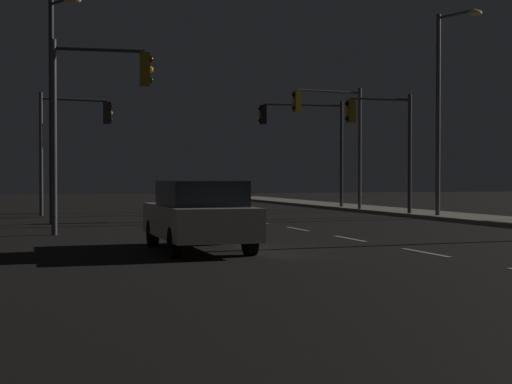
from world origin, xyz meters
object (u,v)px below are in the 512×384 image
Objects in this scene: car at (199,214)px; street_lamp_across_street at (444,95)px; traffic_light_overhead_east at (306,131)px; traffic_light_far_center at (96,101)px; traffic_light_near_left at (73,131)px; traffic_light_mid_right at (332,123)px; street_lamp_median at (55,91)px; traffic_light_far_right at (382,130)px.

street_lamp_across_street is (12.17, 9.99, 4.06)m from car.
car is 0.82× the size of traffic_light_overhead_east.
traffic_light_far_center is 11.60m from traffic_light_near_left.
traffic_light_mid_right is 14.04m from street_lamp_median.
traffic_light_far_center is 0.71× the size of street_lamp_median.
traffic_light_near_left is at bearing 81.03° from street_lamp_median.
car is 0.89× the size of traffic_light_far_right.
traffic_light_far_right is at bearing 48.90° from car.
traffic_light_overhead_east reaches higher than traffic_light_far_right.
traffic_light_overhead_east is (-0.06, 3.30, -0.18)m from traffic_light_mid_right.
car is 22.54m from traffic_light_overhead_east.
traffic_light_overhead_east is 1.03× the size of traffic_light_near_left.
traffic_light_far_center is 0.70× the size of street_lamp_across_street.
street_lamp_median is (-12.72, -9.10, 0.66)m from traffic_light_overhead_east.
traffic_light_overhead_east reaches higher than car.
traffic_light_near_left is at bearing 95.14° from car.
street_lamp_median is at bearing -98.97° from traffic_light_near_left.
street_lamp_median is (-14.76, 0.79, -0.24)m from street_lamp_across_street.
traffic_light_mid_right is 16.10m from traffic_light_far_center.
traffic_light_far_center reaches higher than traffic_light_far_right.
traffic_light_far_center is 1.06× the size of traffic_light_near_left.
street_lamp_median reaches higher than traffic_light_far_right.
street_lamp_across_street reaches higher than car.
traffic_light_overhead_east is at bearing 63.00° from car.
street_lamp_median is at bearing 103.50° from car.
traffic_light_mid_right is 1.03× the size of traffic_light_far_center.
traffic_light_near_left is 1.06× the size of traffic_light_far_right.
traffic_light_mid_right is at bearing 106.77° from street_lamp_across_street.
street_lamp_across_street is at bearing -3.05° from street_lamp_median.
traffic_light_near_left is (-11.69, -2.57, -0.33)m from traffic_light_overhead_east.
traffic_light_mid_right is at bearing 42.43° from traffic_light_far_center.
car is 0.84× the size of traffic_light_near_left.
traffic_light_near_left is (-11.74, 0.73, -0.50)m from traffic_light_mid_right.
street_lamp_median is at bearing -174.73° from traffic_light_far_right.
car is 16.26m from street_lamp_across_street.
traffic_light_overhead_east is 1.09× the size of traffic_light_far_right.
traffic_light_far_center is 14.55m from street_lamp_across_street.
traffic_light_overhead_east is 0.69× the size of street_lamp_median.
car is 16.14m from traffic_light_far_right.
street_lamp_across_street is at bearing -28.06° from traffic_light_near_left.
street_lamp_across_street is (2.04, -9.89, 0.91)m from traffic_light_overhead_east.
traffic_light_overhead_east is at bearing 101.66° from street_lamp_across_street.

